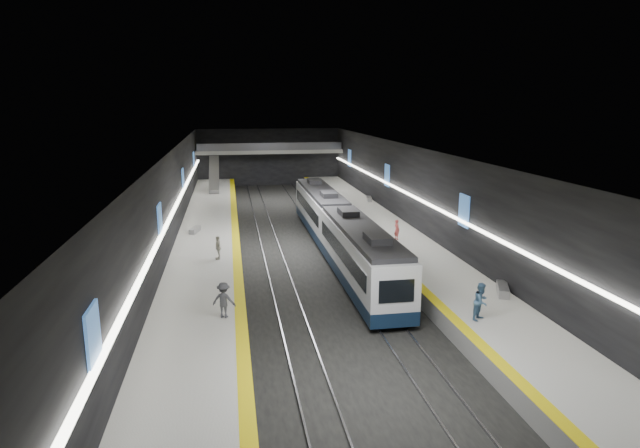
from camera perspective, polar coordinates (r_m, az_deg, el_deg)
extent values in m
plane|color=black|center=(43.17, -1.86, -2.79)|extent=(70.00, 70.00, 0.00)
cube|color=beige|center=(41.72, -1.94, 7.84)|extent=(20.00, 70.00, 0.04)
cube|color=black|center=(42.13, -15.51, 1.93)|extent=(0.04, 70.00, 8.00)
cube|color=black|center=(44.70, 10.92, 2.78)|extent=(0.04, 70.00, 8.00)
cube|color=black|center=(76.77, -5.48, 7.11)|extent=(20.00, 0.04, 8.00)
cube|color=slate|center=(42.72, -11.89, -2.55)|extent=(5.00, 70.00, 1.00)
cube|color=#B6B6B0|center=(42.59, -11.92, -1.88)|extent=(5.00, 70.00, 0.02)
cube|color=yellow|center=(42.54, -8.96, -1.76)|extent=(0.60, 70.00, 0.02)
cube|color=slate|center=(44.64, 7.72, -1.71)|extent=(5.00, 70.00, 1.00)
cube|color=#B6B6B0|center=(44.51, 7.74, -1.08)|extent=(5.00, 70.00, 0.02)
cube|color=yellow|center=(43.91, 5.00, -1.19)|extent=(0.60, 70.00, 0.02)
cube|color=gray|center=(42.86, -6.13, -2.90)|extent=(0.08, 70.00, 0.12)
cube|color=gray|center=(42.96, -4.22, -2.82)|extent=(0.08, 70.00, 0.12)
cube|color=gray|center=(43.42, 0.47, -2.61)|extent=(0.08, 70.00, 0.12)
cube|color=gray|center=(43.69, 2.33, -2.52)|extent=(0.08, 70.00, 0.12)
cube|color=#0D1D33|center=(34.77, 4.32, -5.45)|extent=(2.65, 15.00, 0.80)
cube|color=silver|center=(34.29, 4.36, -2.83)|extent=(2.65, 15.00, 2.50)
cube|color=black|center=(33.94, 4.40, -0.55)|extent=(2.44, 14.25, 0.30)
cube|color=black|center=(34.28, 4.36, -2.75)|extent=(2.69, 13.20, 1.00)
cube|color=black|center=(27.42, 8.17, -7.12)|extent=(1.85, 0.05, 1.20)
cube|color=#0D1D33|center=(48.93, 0.10, 0.00)|extent=(2.65, 15.00, 0.80)
cube|color=silver|center=(48.59, 0.10, 1.90)|extent=(2.65, 15.00, 2.50)
cube|color=black|center=(48.34, 0.10, 3.53)|extent=(2.44, 14.25, 0.30)
cube|color=black|center=(48.58, 0.10, 1.96)|extent=(2.69, 13.20, 1.00)
cube|color=black|center=(41.37, 1.87, -0.13)|extent=(1.85, 0.05, 1.20)
cube|color=#3A6AAF|center=(18.23, -23.01, -11.38)|extent=(0.10, 1.50, 2.20)
cube|color=#3A6AAF|center=(34.23, -16.70, 0.25)|extent=(0.10, 1.50, 2.20)
cube|color=#3A6AAF|center=(51.87, -14.40, 4.55)|extent=(0.10, 1.50, 2.20)
cube|color=#3A6AAF|center=(68.70, -13.31, 6.57)|extent=(0.10, 1.50, 2.20)
cube|color=#3A6AAF|center=(37.33, 15.10, 1.37)|extent=(0.10, 1.50, 2.20)
cube|color=#3A6AAF|center=(53.96, 7.16, 5.17)|extent=(0.10, 1.50, 2.20)
cube|color=#3A6AAF|center=(70.29, 3.16, 7.03)|extent=(0.10, 1.50, 2.20)
cube|color=white|center=(42.14, -15.22, 1.68)|extent=(0.25, 68.60, 0.12)
cube|color=white|center=(44.67, 10.67, 2.53)|extent=(0.25, 68.60, 0.12)
cube|color=gray|center=(74.69, -5.38, 7.73)|extent=(20.00, 3.00, 0.50)
cube|color=#47474C|center=(73.19, -5.30, 8.21)|extent=(19.60, 0.08, 1.00)
cube|color=#99999E|center=(67.78, -11.24, 5.22)|extent=(1.20, 7.50, 3.92)
cube|color=#99999E|center=(45.87, -13.21, -0.63)|extent=(0.92, 1.79, 0.42)
cube|color=#99999E|center=(32.32, 18.92, -6.64)|extent=(1.33, 2.10, 0.50)
cube|color=#99999E|center=(59.21, 5.27, 2.68)|extent=(0.78, 1.81, 0.43)
imported|color=#BE4746|center=(42.69, 8.20, -0.62)|extent=(0.53, 0.66, 1.58)
imported|color=#446C94|center=(28.05, 16.81, -7.94)|extent=(1.18, 1.15, 1.92)
imported|color=beige|center=(37.62, -10.83, -2.50)|extent=(0.49, 1.01, 1.67)
imported|color=#43444B|center=(27.58, -10.23, -8.02)|extent=(1.35, 1.03, 1.85)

